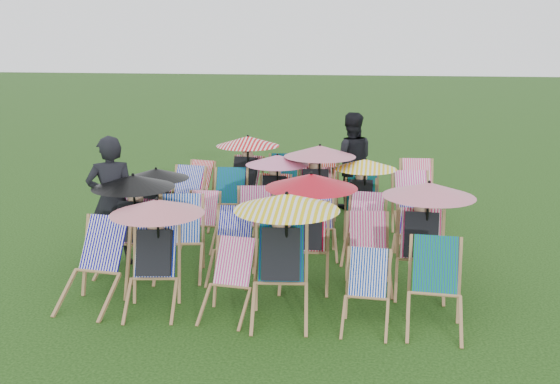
% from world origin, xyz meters
% --- Properties ---
extents(ground, '(100.00, 100.00, 0.00)m').
position_xyz_m(ground, '(0.00, 0.00, 0.00)').
color(ground, black).
rests_on(ground, ground).
extents(deckchair_0, '(0.74, 0.98, 1.00)m').
position_xyz_m(deckchair_0, '(-1.94, -2.20, 0.50)').
color(deckchair_0, '#9A7148').
rests_on(deckchair_0, ground).
extents(deckchair_1, '(1.11, 1.20, 1.32)m').
position_xyz_m(deckchair_1, '(-1.19, -2.16, 0.69)').
color(deckchair_1, '#9A7148').
rests_on(deckchair_1, ground).
extents(deckchair_2, '(0.63, 0.82, 0.84)m').
position_xyz_m(deckchair_2, '(-0.28, -2.22, 0.42)').
color(deckchair_2, '#9A7148').
rests_on(deckchair_2, ground).
extents(deckchair_3, '(1.22, 1.30, 1.44)m').
position_xyz_m(deckchair_3, '(0.34, -2.14, 0.76)').
color(deckchair_3, '#9A7148').
rests_on(deckchair_3, ground).
extents(deckchair_4, '(0.56, 0.77, 0.81)m').
position_xyz_m(deckchair_4, '(1.31, -2.27, 0.41)').
color(deckchair_4, '#9A7148').
rests_on(deckchair_4, ground).
extents(deckchair_5, '(0.66, 0.90, 0.95)m').
position_xyz_m(deckchair_5, '(2.06, -2.19, 0.48)').
color(deckchair_5, '#9A7148').
rests_on(deckchair_5, ground).
extents(deckchair_6, '(1.14, 1.20, 1.35)m').
position_xyz_m(deckchair_6, '(-1.97, -1.03, 0.71)').
color(deckchair_6, '#9A7148').
rests_on(deckchair_6, ground).
extents(deckchair_7, '(0.85, 1.06, 1.02)m').
position_xyz_m(deckchair_7, '(-1.26, -1.03, 0.51)').
color(deckchair_7, '#9A7148').
rests_on(deckchair_7, ground).
extents(deckchair_8, '(0.62, 0.85, 0.90)m').
position_xyz_m(deckchair_8, '(-0.52, -1.06, 0.45)').
color(deckchair_8, '#9A7148').
rests_on(deckchair_8, ground).
extents(deckchair_9, '(1.22, 1.29, 1.44)m').
position_xyz_m(deckchair_9, '(0.49, -1.03, 0.76)').
color(deckchair_9, '#9A7148').
rests_on(deckchair_9, ground).
extents(deckchair_10, '(0.69, 0.90, 0.91)m').
position_xyz_m(deckchair_10, '(1.30, -1.08, 0.46)').
color(deckchair_10, '#9A7148').
rests_on(deckchair_10, ground).
extents(deckchair_11, '(1.17, 1.22, 1.39)m').
position_xyz_m(deckchair_11, '(1.97, -1.05, 0.73)').
color(deckchair_11, '#9A7148').
rests_on(deckchair_11, ground).
extents(deckchair_12, '(1.01, 1.05, 1.20)m').
position_xyz_m(deckchair_12, '(-2.06, 0.12, 0.63)').
color(deckchair_12, '#9A7148').
rests_on(deckchair_12, ground).
extents(deckchair_13, '(0.56, 0.77, 0.82)m').
position_xyz_m(deckchair_13, '(-1.31, 0.11, 0.41)').
color(deckchair_13, '#9A7148').
rests_on(deckchair_13, ground).
extents(deckchair_14, '(0.74, 0.94, 0.93)m').
position_xyz_m(deckchair_14, '(-0.43, 0.08, 0.46)').
color(deckchair_14, '#9A7148').
rests_on(deckchair_14, ground).
extents(deckchair_15, '(0.75, 0.94, 0.93)m').
position_xyz_m(deckchair_15, '(0.50, 0.08, 0.46)').
color(deckchair_15, '#9A7148').
rests_on(deckchair_15, ground).
extents(deckchair_16, '(0.68, 0.89, 0.92)m').
position_xyz_m(deckchair_16, '(1.21, -0.03, 0.46)').
color(deckchair_16, '#9A7148').
rests_on(deckchair_16, ground).
extents(deckchair_17, '(0.65, 0.83, 0.84)m').
position_xyz_m(deckchair_17, '(1.89, 0.11, 0.42)').
color(deckchair_17, '#9A7148').
rests_on(deckchair_17, ground).
extents(deckchair_18, '(0.74, 0.96, 0.97)m').
position_xyz_m(deckchair_18, '(-1.98, 1.27, 0.48)').
color(deckchair_18, '#9A7148').
rests_on(deckchair_18, ground).
extents(deckchair_19, '(0.70, 0.93, 0.96)m').
position_xyz_m(deckchair_19, '(-1.15, 1.26, 0.48)').
color(deckchair_19, '#9A7148').
rests_on(deckchair_19, ground).
extents(deckchair_20, '(1.07, 1.11, 1.27)m').
position_xyz_m(deckchair_20, '(-0.34, 1.22, 0.67)').
color(deckchair_20, '#9A7148').
rests_on(deckchair_20, ground).
extents(deckchair_21, '(1.20, 1.29, 1.43)m').
position_xyz_m(deckchair_21, '(0.36, 1.32, 0.75)').
color(deckchair_21, '#9A7148').
rests_on(deckchair_21, ground).
extents(deckchair_22, '(1.04, 1.09, 1.23)m').
position_xyz_m(deckchair_22, '(1.12, 1.28, 0.65)').
color(deckchair_22, '#9A7148').
rests_on(deckchair_22, ground).
extents(deckchair_23, '(0.81, 1.02, 1.01)m').
position_xyz_m(deckchair_23, '(1.97, 1.22, 0.51)').
color(deckchair_23, '#9A7148').
rests_on(deckchair_23, ground).
extents(deckchair_24, '(0.70, 0.88, 0.87)m').
position_xyz_m(deckchair_24, '(-2.06, 2.32, 0.43)').
color(deckchair_24, '#9A7148').
rests_on(deckchair_24, ground).
extents(deckchair_25, '(1.18, 1.25, 1.40)m').
position_xyz_m(deckchair_25, '(-1.11, 2.34, 0.74)').
color(deckchair_25, '#9A7148').
rests_on(deckchair_25, ground).
extents(deckchair_26, '(0.78, 1.01, 1.03)m').
position_xyz_m(deckchair_26, '(-0.35, 2.34, 0.51)').
color(deckchair_26, '#9A7148').
rests_on(deckchair_26, ground).
extents(deckchair_27, '(0.70, 0.96, 1.03)m').
position_xyz_m(deckchair_27, '(0.33, 2.30, 0.51)').
color(deckchair_27, '#9A7148').
rests_on(deckchair_27, ground).
extents(deckchair_28, '(0.72, 0.91, 0.90)m').
position_xyz_m(deckchair_28, '(1.15, 2.41, 0.45)').
color(deckchair_28, '#9A7148').
rests_on(deckchair_28, ground).
extents(deckchair_29, '(0.75, 0.98, 1.00)m').
position_xyz_m(deckchair_29, '(2.10, 2.41, 0.50)').
color(deckchair_29, '#9A7148').
rests_on(deckchair_29, ground).
extents(person_left, '(0.80, 0.67, 1.86)m').
position_xyz_m(person_left, '(-2.30, -0.81, 0.93)').
color(person_left, black).
rests_on(person_left, ground).
extents(person_rear, '(0.96, 0.79, 1.83)m').
position_xyz_m(person_rear, '(0.84, 2.88, 0.91)').
color(person_rear, black).
rests_on(person_rear, ground).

